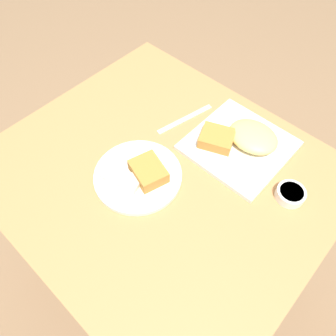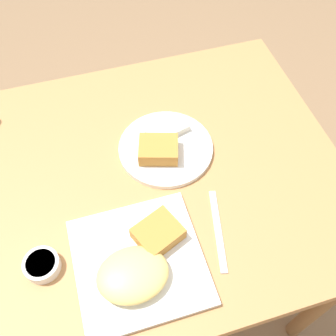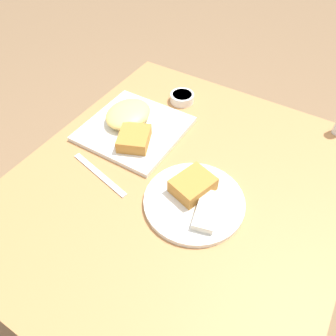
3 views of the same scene
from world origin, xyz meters
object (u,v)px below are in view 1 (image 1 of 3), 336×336
plate_oval_far (139,175)px  sauce_ramekin (290,194)px  plate_square_near (241,141)px  butter_knife (185,119)px

plate_oval_far → sauce_ramekin: plate_oval_far is taller
plate_square_near → butter_knife: 0.20m
plate_square_near → plate_oval_far: plate_square_near is taller
plate_square_near → sauce_ramekin: plate_square_near is taller
sauce_ramekin → butter_knife: sauce_ramekin is taller
plate_oval_far → sauce_ramekin: (-0.35, -0.24, 0.00)m
plate_oval_far → sauce_ramekin: bearing=-145.9°
sauce_ramekin → plate_square_near: bearing=-15.8°
butter_knife → sauce_ramekin: bearing=99.2°
butter_knife → plate_oval_far: bearing=24.6°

